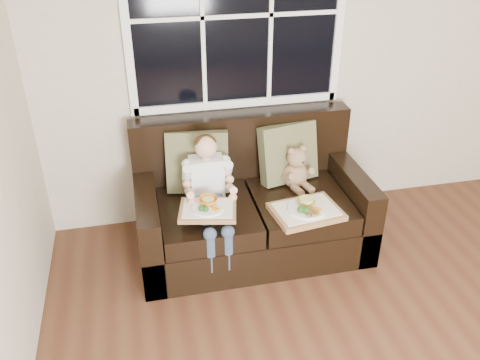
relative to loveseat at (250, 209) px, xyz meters
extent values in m
cube|color=#BFB89F|center=(0.73, 0.48, 1.04)|extent=(4.50, 0.02, 2.70)
cube|color=black|center=(0.00, 0.47, 1.34)|extent=(1.50, 0.02, 1.25)
cube|color=white|center=(0.00, 0.45, 0.69)|extent=(1.58, 0.04, 0.06)
cube|color=white|center=(-0.78, 0.45, 1.34)|extent=(0.06, 0.04, 1.37)
cube|color=white|center=(0.78, 0.45, 1.34)|extent=(0.06, 0.04, 1.37)
cube|color=white|center=(0.00, 0.45, 1.34)|extent=(1.50, 0.03, 0.03)
cube|color=black|center=(0.00, -0.07, -0.16)|extent=(1.70, 0.90, 0.30)
cube|color=black|center=(-0.77, -0.07, -0.01)|extent=(0.15, 0.90, 0.60)
cube|color=black|center=(0.78, -0.07, -0.01)|extent=(0.15, 0.90, 0.60)
cube|color=black|center=(0.00, 0.31, 0.32)|extent=(1.70, 0.18, 0.66)
cube|color=black|center=(-0.35, -0.15, 0.07)|extent=(0.68, 0.72, 0.15)
cube|color=black|center=(0.35, -0.15, 0.07)|extent=(0.68, 0.72, 0.15)
cube|color=brown|center=(-0.37, 0.15, 0.37)|extent=(0.49, 0.29, 0.47)
cube|color=brown|center=(0.33, 0.15, 0.37)|extent=(0.49, 0.30, 0.47)
cube|color=white|center=(-0.33, -0.02, 0.32)|extent=(0.24, 0.15, 0.33)
sphere|color=#DBA886|center=(-0.33, -0.03, 0.58)|extent=(0.16, 0.16, 0.16)
ellipsoid|color=#3D2713|center=(-0.33, -0.01, 0.60)|extent=(0.16, 0.16, 0.11)
cylinder|color=#324359|center=(-0.39, -0.20, 0.18)|extent=(0.09, 0.30, 0.09)
cylinder|color=#324359|center=(-0.27, -0.20, 0.18)|extent=(0.09, 0.30, 0.09)
cylinder|color=#324359|center=(-0.39, -0.48, 0.00)|extent=(0.08, 0.08, 0.28)
cylinder|color=#324359|center=(-0.27, -0.48, 0.00)|extent=(0.08, 0.08, 0.28)
cylinder|color=#DBA886|center=(-0.47, -0.13, 0.35)|extent=(0.06, 0.29, 0.23)
cylinder|color=#DBA886|center=(-0.18, -0.13, 0.35)|extent=(0.06, 0.29, 0.23)
ellipsoid|color=#9E7454|center=(0.36, 0.04, 0.23)|extent=(0.23, 0.21, 0.21)
sphere|color=#9E7454|center=(0.36, 0.03, 0.39)|extent=(0.18, 0.18, 0.15)
sphere|color=#9E7454|center=(0.31, 0.03, 0.45)|extent=(0.05, 0.05, 0.05)
sphere|color=#9E7454|center=(0.41, 0.03, 0.45)|extent=(0.05, 0.05, 0.05)
sphere|color=#9E7454|center=(0.36, -0.03, 0.37)|extent=(0.06, 0.06, 0.06)
sphere|color=#2F2115|center=(0.36, -0.05, 0.38)|extent=(0.02, 0.02, 0.02)
cylinder|color=#9E7454|center=(0.31, -0.07, 0.17)|extent=(0.08, 0.12, 0.06)
cylinder|color=#9E7454|center=(0.41, -0.07, 0.17)|extent=(0.08, 0.12, 0.06)
cube|color=#A96F4C|center=(-0.37, -0.33, 0.25)|extent=(0.43, 0.36, 0.03)
cube|color=white|center=(-0.37, -0.33, 0.27)|extent=(0.38, 0.31, 0.01)
cylinder|color=white|center=(-0.37, -0.34, 0.28)|extent=(0.22, 0.22, 0.01)
imported|color=orange|center=(-0.37, -0.30, 0.31)|extent=(0.15, 0.15, 0.04)
cylinder|color=#F7DA87|center=(-0.37, -0.30, 0.31)|extent=(0.08, 0.08, 0.02)
ellipsoid|color=#2A5C1D|center=(-0.42, -0.38, 0.30)|extent=(0.04, 0.04, 0.04)
ellipsoid|color=#2A5C1D|center=(-0.40, -0.39, 0.30)|extent=(0.04, 0.04, 0.04)
cylinder|color=orange|center=(-0.33, -0.38, 0.29)|extent=(0.04, 0.06, 0.01)
cube|color=#A96F4C|center=(0.32, -0.36, 0.16)|extent=(0.51, 0.42, 0.04)
cube|color=white|center=(0.32, -0.36, 0.18)|extent=(0.45, 0.35, 0.01)
cylinder|color=white|center=(0.32, -0.37, 0.19)|extent=(0.27, 0.27, 0.02)
imported|color=yellow|center=(0.33, -0.32, 0.22)|extent=(0.13, 0.13, 0.03)
cylinder|color=#F7DA87|center=(0.33, -0.32, 0.23)|extent=(0.10, 0.10, 0.02)
ellipsoid|color=#2A5C1D|center=(0.25, -0.42, 0.23)|extent=(0.05, 0.05, 0.04)
ellipsoid|color=#2A5C1D|center=(0.29, -0.44, 0.23)|extent=(0.05, 0.05, 0.04)
cylinder|color=orange|center=(0.37, -0.42, 0.21)|extent=(0.05, 0.07, 0.02)
cylinder|color=brown|center=(0.32, -0.45, 0.22)|extent=(0.03, 0.10, 0.02)
camera|label=1|loc=(-0.78, -3.16, 2.13)|focal=38.00mm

